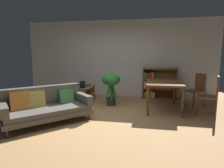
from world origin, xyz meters
TOP-DOWN VIEW (x-y plane):
  - ground_plane at (0.00, 0.00)m, footprint 8.16×8.16m
  - back_wall_panel at (0.00, 2.70)m, footprint 6.80×0.10m
  - fabric_couch at (-1.19, -0.25)m, footprint 1.90×1.90m
  - media_console at (-0.86, 1.49)m, footprint 0.37×1.01m
  - open_laptop at (-0.94, 1.67)m, footprint 0.49×0.37m
  - desk_speaker at (-0.86, 1.27)m, footprint 0.17×0.17m
  - potted_floor_plant at (-0.00, 1.32)m, footprint 0.53×0.53m
  - dining_table at (1.46, 1.14)m, footprint 0.90×1.37m
  - dining_chair_near at (2.55, 0.77)m, footprint 0.56×0.55m
  - dining_chair_far at (2.47, 1.70)m, footprint 0.58×0.57m
  - bookshelf at (1.37, 2.51)m, footprint 1.14×0.32m

SIDE VIEW (x-z plane):
  - ground_plane at x=0.00m, z-range 0.00..0.00m
  - media_console at x=-0.86m, z-range 0.00..0.50m
  - fabric_couch at x=-1.19m, z-range -0.02..0.74m
  - bookshelf at x=1.37m, z-range -0.02..1.02m
  - open_laptop at x=-0.94m, z-range 0.49..0.55m
  - dining_chair_far at x=2.47m, z-range 0.05..1.00m
  - dining_chair_near at x=2.55m, z-range 0.05..1.04m
  - desk_speaker at x=-0.86m, z-range 0.50..0.71m
  - potted_floor_plant at x=0.00m, z-range 0.20..1.16m
  - dining_table at x=1.46m, z-range 0.31..1.08m
  - back_wall_panel at x=0.00m, z-range 0.00..2.70m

